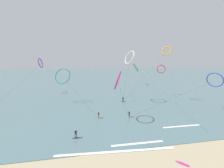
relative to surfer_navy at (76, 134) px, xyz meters
The scene contains 17 objects.
sea_water 95.45m from the surfer_navy, 84.87° to the left, with size 400.00×200.00×0.08m, color slate.
surfer_navy is the anchor object (origin of this frame).
surfer_coral 9.47m from the surfer_navy, 59.36° to the left, with size 1.40×0.60×1.70m.
surfer_charcoal 24.92m from the surfer_navy, 55.37° to the left, with size 1.40×0.65×1.70m.
surfer_lime 14.47m from the surfer_navy, 30.58° to the left, with size 1.40×0.61×1.70m.
kite_emerald 58.43m from the surfer_navy, 59.94° to the left, with size 4.64×55.64×12.41m.
kite_crimson 42.29m from the surfer_navy, 40.52° to the left, with size 18.89×7.24×12.38m.
kite_teal 25.41m from the surfer_navy, 104.15° to the left, with size 13.70×17.29×11.56m.
kite_cobalt 38.69m from the surfer_navy, 12.21° to the left, with size 26.07×4.46×11.04m.
kite_ivory 29.62m from the surfer_navy, 51.48° to the left, with size 3.75×5.20×17.40m.
kite_amber 38.72m from the surfer_navy, 34.41° to the left, with size 16.42×3.13×18.96m.
kite_magenta 14.35m from the surfer_navy, 34.56° to the left, with size 4.72×4.86×12.02m.
kite_violet 43.69m from the surfer_navy, 114.08° to the left, with size 3.14×43.27×15.11m.
surfboard_spare 17.84m from the surfer_navy, 30.47° to the right, with size 1.69×1.73×0.20m.
wave_crest_near 8.38m from the surfer_navy, 37.18° to the right, with size 19.25×0.50×0.12m, color white.
wave_crest_mid 11.35m from the surfer_navy, 18.38° to the right, with size 9.37×0.50×0.12m, color white.
wave_crest_far 22.49m from the surfer_navy, ahead, with size 8.69×0.50×0.12m, color white.
Camera 1 is at (-5.87, -10.80, 14.56)m, focal length 22.07 mm.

